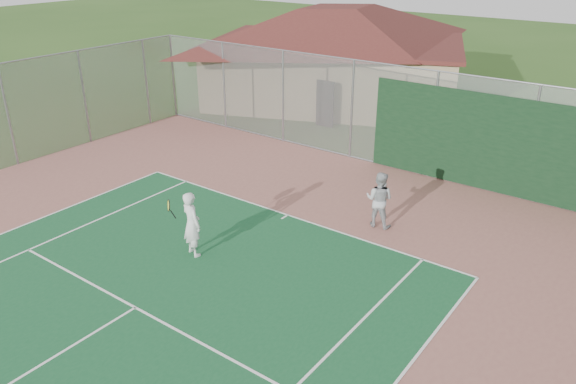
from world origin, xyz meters
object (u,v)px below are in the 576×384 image
object	(u,v)px
bleachers	(239,96)
player_grey_back	(379,200)
player_white_front	(191,224)
clubhouse	(336,45)

from	to	relation	value
bleachers	player_grey_back	xyz separation A→B (m)	(10.95, -6.84, 0.25)
bleachers	player_white_front	size ratio (longest dim) A/B	1.72
clubhouse	player_white_front	xyz separation A→B (m)	(5.00, -14.55, -1.82)
clubhouse	player_grey_back	xyz separation A→B (m)	(7.97, -10.46, -1.88)
player_grey_back	player_white_front	bearing A→B (deg)	45.94
bleachers	player_grey_back	size ratio (longest dim) A/B	1.84
player_white_front	player_grey_back	distance (m)	5.06
bleachers	player_grey_back	world-z (taller)	player_grey_back
clubhouse	player_grey_back	distance (m)	13.29
clubhouse	bleachers	world-z (taller)	clubhouse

